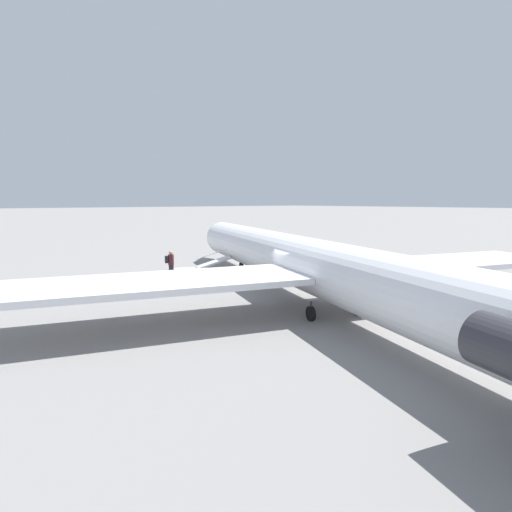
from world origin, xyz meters
The scene contains 5 objects.
ground_plane centered at (0.00, 0.00, 0.00)m, with size 600.00×600.00×0.00m, color gray.
airplane_main centered at (-0.91, 0.31, 1.92)m, with size 33.39×26.30×6.46m.
boarding_stairs centered at (9.33, 0.79, 0.37)m, with size 2.25×4.13×1.64m.
passenger centered at (9.39, 2.10, 1.00)m, with size 0.43×0.57×1.74m.
traffic_cone_near_stairs centered at (9.04, 4.31, 0.26)m, with size 0.51×0.51×0.56m.
Camera 1 is at (-13.00, 13.61, 4.81)m, focal length 28.00 mm.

